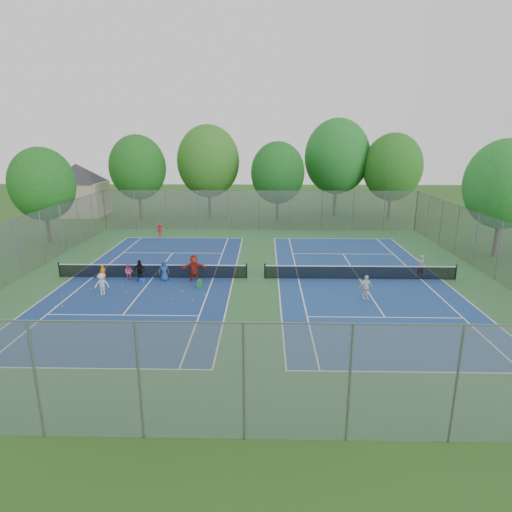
{
  "coord_description": "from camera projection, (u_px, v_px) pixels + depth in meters",
  "views": [
    {
      "loc": [
        0.61,
        -27.47,
        9.21
      ],
      "look_at": [
        0.0,
        1.0,
        1.3
      ],
      "focal_mm": 30.0,
      "sensor_mm": 36.0,
      "label": 1
    }
  ],
  "objects": [
    {
      "name": "fence_south",
      "position": [
        244.0,
        383.0,
        12.99
      ],
      "size": [
        32.0,
        0.1,
        4.0
      ],
      "primitive_type": "cube",
      "color": "gray",
      "rests_on": "ground"
    },
    {
      "name": "teen_court_b",
      "position": [
        366.0,
        287.0,
        25.1
      ],
      "size": [
        0.92,
        0.58,
        1.45
      ],
      "primitive_type": "imported",
      "rotation": [
        0.0,
        0.0,
        0.28
      ],
      "color": "white",
      "rests_on": "ground"
    },
    {
      "name": "ground",
      "position": [
        256.0,
        278.0,
        28.94
      ],
      "size": [
        120.0,
        120.0,
        0.0
      ],
      "primitive_type": "plane",
      "color": "#28531A",
      "rests_on": "ground"
    },
    {
      "name": "net_left",
      "position": [
        153.0,
        271.0,
        28.96
      ],
      "size": [
        12.87,
        0.1,
        0.91
      ],
      "primitive_type": "cube",
      "color": "black",
      "rests_on": "ground"
    },
    {
      "name": "tennis_ball_2",
      "position": [
        204.0,
        295.0,
        25.86
      ],
      "size": [
        0.07,
        0.07,
        0.07
      ],
      "primitive_type": "sphere",
      "color": "#ADC12D",
      "rests_on": "ground"
    },
    {
      "name": "tree_nc",
      "position": [
        278.0,
        173.0,
        47.68
      ],
      "size": [
        6.0,
        6.0,
        8.85
      ],
      "color": "#443326",
      "rests_on": "ground"
    },
    {
      "name": "child_far_baseline",
      "position": [
        160.0,
        230.0,
        41.03
      ],
      "size": [
        0.94,
        0.76,
        1.27
      ],
      "primitive_type": "imported",
      "rotation": [
        0.0,
        0.0,
        2.74
      ],
      "color": "red",
      "rests_on": "ground"
    },
    {
      "name": "tennis_ball_9",
      "position": [
        99.0,
        297.0,
        25.55
      ],
      "size": [
        0.07,
        0.07,
        0.07
      ],
      "primitive_type": "sphere",
      "color": "#C6E435",
      "rests_on": "ground"
    },
    {
      "name": "tennis_ball_11",
      "position": [
        62.0,
        307.0,
        23.98
      ],
      "size": [
        0.07,
        0.07,
        0.07
      ],
      "primitive_type": "sphere",
      "color": "#C4ED37",
      "rests_on": "ground"
    },
    {
      "name": "student_e",
      "position": [
        164.0,
        271.0,
        28.3
      ],
      "size": [
        0.77,
        0.6,
        1.4
      ],
      "primitive_type": "imported",
      "rotation": [
        0.0,
        0.0,
        0.26
      ],
      "color": "navy",
      "rests_on": "ground"
    },
    {
      "name": "fence_east",
      "position": [
        499.0,
        251.0,
        28.07
      ],
      "size": [
        0.1,
        32.0,
        4.0
      ],
      "primitive_type": "cube",
      "rotation": [
        0.0,
        0.0,
        1.57
      ],
      "color": "gray",
      "rests_on": "ground"
    },
    {
      "name": "court_right",
      "position": [
        359.0,
        279.0,
        28.79
      ],
      "size": [
        10.97,
        23.77,
        0.01
      ],
      "primitive_type": "cube",
      "color": "navy",
      "rests_on": "court_pad"
    },
    {
      "name": "tennis_ball_4",
      "position": [
        182.0,
        291.0,
        26.43
      ],
      "size": [
        0.07,
        0.07,
        0.07
      ],
      "primitive_type": "sphere",
      "color": "#D8F238",
      "rests_on": "ground"
    },
    {
      "name": "student_a",
      "position": [
        103.0,
        273.0,
        28.43
      ],
      "size": [
        0.45,
        0.38,
        1.04
      ],
      "primitive_type": "imported",
      "rotation": [
        0.0,
        0.0,
        0.4
      ],
      "color": "orange",
      "rests_on": "ground"
    },
    {
      "name": "tree_nl",
      "position": [
        208.0,
        161.0,
        49.46
      ],
      "size": [
        7.2,
        7.2,
        10.69
      ],
      "color": "#443326",
      "rests_on": "ground"
    },
    {
      "name": "tennis_ball_8",
      "position": [
        173.0,
        299.0,
        25.12
      ],
      "size": [
        0.07,
        0.07,
        0.07
      ],
      "primitive_type": "sphere",
      "color": "#D6F539",
      "rests_on": "ground"
    },
    {
      "name": "student_b",
      "position": [
        129.0,
        272.0,
        28.38
      ],
      "size": [
        0.6,
        0.49,
        1.15
      ],
      "primitive_type": "imported",
      "rotation": [
        0.0,
        0.0,
        0.11
      ],
      "color": "#D25186",
      "rests_on": "ground"
    },
    {
      "name": "ball_crate",
      "position": [
        142.0,
        281.0,
        28.07
      ],
      "size": [
        0.4,
        0.4,
        0.26
      ],
      "primitive_type": "cube",
      "rotation": [
        0.0,
        0.0,
        -0.38
      ],
      "color": "blue",
      "rests_on": "ground"
    },
    {
      "name": "court_pad",
      "position": [
        256.0,
        278.0,
        28.94
      ],
      "size": [
        32.0,
        32.0,
        0.01
      ],
      "primitive_type": "cube",
      "color": "#306536",
      "rests_on": "ground"
    },
    {
      "name": "ball_hopper",
      "position": [
        200.0,
        284.0,
        27.03
      ],
      "size": [
        0.29,
        0.29,
        0.54
      ],
      "primitive_type": "cube",
      "rotation": [
        0.0,
        0.0,
        -0.06
      ],
      "color": "green",
      "rests_on": "ground"
    },
    {
      "name": "student_d",
      "position": [
        140.0,
        270.0,
        28.33
      ],
      "size": [
        0.89,
        0.53,
        1.43
      ],
      "primitive_type": "imported",
      "rotation": [
        0.0,
        0.0,
        -0.23
      ],
      "color": "black",
      "rests_on": "ground"
    },
    {
      "name": "tree_side_e",
      "position": [
        505.0,
        184.0,
        32.79
      ],
      "size": [
        6.0,
        6.0,
        9.2
      ],
      "color": "#443326",
      "rests_on": "ground"
    },
    {
      "name": "fence_north",
      "position": [
        259.0,
        210.0,
        43.81
      ],
      "size": [
        32.0,
        0.1,
        4.0
      ],
      "primitive_type": "cube",
      "color": "gray",
      "rests_on": "ground"
    },
    {
      "name": "tree_side_w",
      "position": [
        42.0,
        184.0,
        37.56
      ],
      "size": [
        5.6,
        5.6,
        8.47
      ],
      "color": "#443326",
      "rests_on": "ground"
    },
    {
      "name": "house",
      "position": [
        77.0,
        180.0,
        51.38
      ],
      "size": [
        11.03,
        11.03,
        7.3
      ],
      "color": "#B7A88C",
      "rests_on": "ground"
    },
    {
      "name": "tree_nw",
      "position": [
        138.0,
        168.0,
        48.84
      ],
      "size": [
        6.4,
        6.4,
        9.58
      ],
      "color": "#443326",
      "rests_on": "ground"
    },
    {
      "name": "tennis_ball_0",
      "position": [
        91.0,
        289.0,
        26.73
      ],
      "size": [
        0.07,
        0.07,
        0.07
      ],
      "primitive_type": "sphere",
      "color": "#A3C42D",
      "rests_on": "ground"
    },
    {
      "name": "net_right",
      "position": [
        360.0,
        273.0,
        28.67
      ],
      "size": [
        12.87,
        0.1,
        0.91
      ],
      "primitive_type": "cube",
      "color": "black",
      "rests_on": "ground"
    },
    {
      "name": "tree_nr",
      "position": [
        337.0,
        157.0,
        49.98
      ],
      "size": [
        7.6,
        7.6,
        11.42
      ],
      "color": "#443326",
      "rests_on": "ground"
    },
    {
      "name": "tennis_ball_6",
      "position": [
        123.0,
        286.0,
        27.44
      ],
      "size": [
        0.07,
        0.07,
        0.07
      ],
      "primitive_type": "sphere",
      "color": "#B0D732",
      "rests_on": "ground"
    },
    {
      "name": "tennis_ball_3",
      "position": [
        62.0,
        297.0,
        25.54
      ],
      "size": [
        0.07,
        0.07,
        0.07
      ],
      "primitive_type": "sphere",
      "color": "gold",
      "rests_on": "ground"
    },
    {
      "name": "court_left",
      "position": [
        153.0,
        277.0,
        29.08
      ],
      "size": [
        10.97,
        23.77,
        0.01
      ],
      "primitive_type": "cube",
      "color": "navy",
      "rests_on": "court_pad"
    },
    {
      "name": "fence_west",
      "position": [
        18.0,
        249.0,
        28.73
      ],
      "size": [
        0.1,
        32.0,
        4.0
      ],
      "primitive_type": "cube",
      "rotation": [
        0.0,
        0.0,
        1.57
      ],
      "color": "gray",
      "rests_on": "ground"
    },
    {
      "name": "tennis_ball_1",
      "position": [
        204.0,
        303.0,
        24.56
      ],
      "size": [
        0.07,
        0.07,
        0.07
      ],
      "primitive_type": "sphere",
      "color": "#CADC33",
      "rests_on": "ground"
    },
    {
      "name": "instructor",
      "position": [
        420.0,
        266.0,
        29.02
      ],
      "size": [
        0.62,
        0.46,
        1.56
      ],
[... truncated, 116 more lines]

